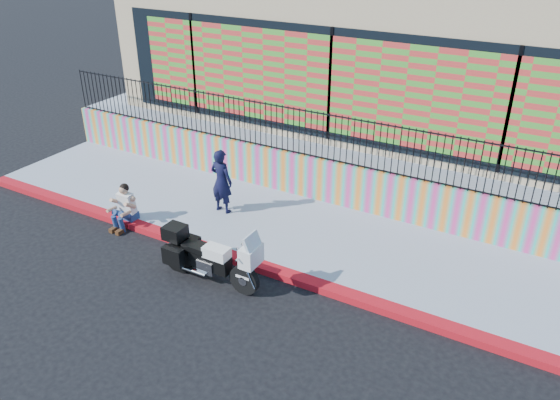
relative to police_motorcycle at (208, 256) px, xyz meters
The scene contains 10 objects.
ground 1.04m from the police_motorcycle, 74.12° to the left, with size 90.00×90.00×0.00m, color black.
red_curb 1.00m from the police_motorcycle, 74.12° to the left, with size 16.00×0.30×0.15m, color #A80C26.
sidewalk 2.54m from the police_motorcycle, 84.56° to the left, with size 16.00×3.00×0.15m, color #97A2B6.
mural_wall 4.09m from the police_motorcycle, 86.69° to the left, with size 16.00×0.20×1.10m, color #D93989.
metal_fence 4.28m from the police_motorcycle, 86.69° to the left, with size 15.80×0.04×1.20m, color black, non-canonical shape.
elevated_platform 9.18m from the police_motorcycle, 88.53° to the left, with size 16.00×10.00×1.25m, color #97A2B6.
storefront_building 9.35m from the police_motorcycle, 88.49° to the left, with size 14.00×8.06×4.00m.
police_motorcycle is the anchor object (origin of this frame).
police_officer 2.70m from the police_motorcycle, 119.13° to the left, with size 0.58×0.38×1.60m, color black.
seated_man 3.09m from the police_motorcycle, 166.42° to the left, with size 0.54×0.71×1.06m.
Camera 1 is at (5.49, -7.99, 6.55)m, focal length 35.00 mm.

